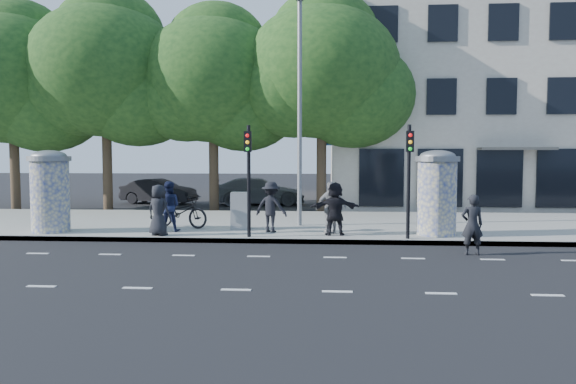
# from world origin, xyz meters

# --- Properties ---
(ground) EXTENTS (120.00, 120.00, 0.00)m
(ground) POSITION_xyz_m (0.00, 0.00, 0.00)
(ground) COLOR black
(ground) RESTS_ON ground
(sidewalk) EXTENTS (40.00, 8.00, 0.15)m
(sidewalk) POSITION_xyz_m (0.00, 7.50, 0.07)
(sidewalk) COLOR gray
(sidewalk) RESTS_ON ground
(curb) EXTENTS (40.00, 0.10, 0.16)m
(curb) POSITION_xyz_m (0.00, 3.55, 0.07)
(curb) COLOR slate
(curb) RESTS_ON ground
(lane_dash_near) EXTENTS (32.00, 0.12, 0.01)m
(lane_dash_near) POSITION_xyz_m (0.00, -2.20, 0.00)
(lane_dash_near) COLOR silver
(lane_dash_near) RESTS_ON ground
(lane_dash_far) EXTENTS (32.00, 0.12, 0.01)m
(lane_dash_far) POSITION_xyz_m (0.00, 1.40, 0.00)
(lane_dash_far) COLOR silver
(lane_dash_far) RESTS_ON ground
(ad_column_left) EXTENTS (1.36, 1.36, 2.65)m
(ad_column_left) POSITION_xyz_m (-7.20, 4.50, 1.54)
(ad_column_left) COLOR beige
(ad_column_left) RESTS_ON sidewalk
(ad_column_right) EXTENTS (1.36, 1.36, 2.65)m
(ad_column_right) POSITION_xyz_m (5.20, 4.70, 1.54)
(ad_column_right) COLOR beige
(ad_column_right) RESTS_ON sidewalk
(traffic_pole_near) EXTENTS (0.22, 0.31, 3.40)m
(traffic_pole_near) POSITION_xyz_m (-0.60, 3.79, 2.23)
(traffic_pole_near) COLOR black
(traffic_pole_near) RESTS_ON sidewalk
(traffic_pole_far) EXTENTS (0.22, 0.31, 3.40)m
(traffic_pole_far) POSITION_xyz_m (4.20, 3.79, 2.23)
(traffic_pole_far) COLOR black
(traffic_pole_far) RESTS_ON sidewalk
(street_lamp) EXTENTS (0.25, 0.93, 8.00)m
(street_lamp) POSITION_xyz_m (0.80, 6.63, 4.79)
(street_lamp) COLOR slate
(street_lamp) RESTS_ON sidewalk
(tree_far_left) EXTENTS (7.20, 7.20, 9.26)m
(tree_far_left) POSITION_xyz_m (-13.00, 12.50, 6.19)
(tree_far_left) COLOR #38281C
(tree_far_left) RESTS_ON ground
(tree_mid_left) EXTENTS (7.20, 7.20, 9.57)m
(tree_mid_left) POSITION_xyz_m (-8.50, 12.50, 6.50)
(tree_mid_left) COLOR #38281C
(tree_mid_left) RESTS_ON ground
(tree_near_left) EXTENTS (6.80, 6.80, 8.97)m
(tree_near_left) POSITION_xyz_m (-3.50, 12.70, 6.06)
(tree_near_left) COLOR #38281C
(tree_near_left) RESTS_ON ground
(tree_center) EXTENTS (7.00, 7.00, 9.30)m
(tree_center) POSITION_xyz_m (1.50, 12.30, 6.31)
(tree_center) COLOR #38281C
(tree_center) RESTS_ON ground
(building) EXTENTS (20.30, 15.85, 12.00)m
(building) POSITION_xyz_m (12.00, 19.99, 5.99)
(building) COLOR #B5A897
(building) RESTS_ON ground
(ped_a) EXTENTS (0.90, 0.73, 1.59)m
(ped_a) POSITION_xyz_m (-3.44, 3.93, 0.94)
(ped_a) COLOR black
(ped_a) RESTS_ON sidewalk
(ped_c) EXTENTS (0.82, 0.65, 1.64)m
(ped_c) POSITION_xyz_m (-3.40, 4.84, 0.97)
(ped_c) COLOR #191F3E
(ped_c) RESTS_ON sidewalk
(ped_d) EXTENTS (1.19, 0.89, 1.64)m
(ped_d) POSITION_xyz_m (-0.03, 4.92, 0.97)
(ped_d) COLOR black
(ped_d) RESTS_ON sidewalk
(ped_e) EXTENTS (1.06, 0.73, 1.66)m
(ped_e) POSITION_xyz_m (1.90, 4.70, 0.98)
(ped_e) COLOR gray
(ped_e) RESTS_ON sidewalk
(ped_f) EXTENTS (1.57, 0.64, 1.66)m
(ped_f) POSITION_xyz_m (2.03, 4.38, 0.98)
(ped_f) COLOR black
(ped_f) RESTS_ON sidewalk
(man_road) EXTENTS (0.61, 0.42, 1.62)m
(man_road) POSITION_xyz_m (5.64, 2.07, 0.81)
(man_road) COLOR black
(man_road) RESTS_ON ground
(bicycle) EXTENTS (1.37, 2.20, 1.09)m
(bicycle) POSITION_xyz_m (-3.23, 5.78, 0.70)
(bicycle) COLOR black
(bicycle) RESTS_ON sidewalk
(cabinet_left) EXTENTS (0.63, 0.48, 1.24)m
(cabinet_left) POSITION_xyz_m (-1.14, 5.61, 0.77)
(cabinet_left) COLOR gray
(cabinet_left) RESTS_ON sidewalk
(cabinet_right) EXTENTS (0.50, 0.38, 1.02)m
(cabinet_right) POSITION_xyz_m (5.07, 4.92, 0.66)
(cabinet_right) COLOR gray
(cabinet_right) RESTS_ON sidewalk
(car_mid) EXTENTS (2.14, 4.20, 1.32)m
(car_mid) POSITION_xyz_m (-7.24, 16.28, 0.66)
(car_mid) COLOR black
(car_mid) RESTS_ON ground
(car_right) EXTENTS (2.53, 5.04, 1.41)m
(car_right) POSITION_xyz_m (-1.84, 16.03, 0.70)
(car_right) COLOR slate
(car_right) RESTS_ON ground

